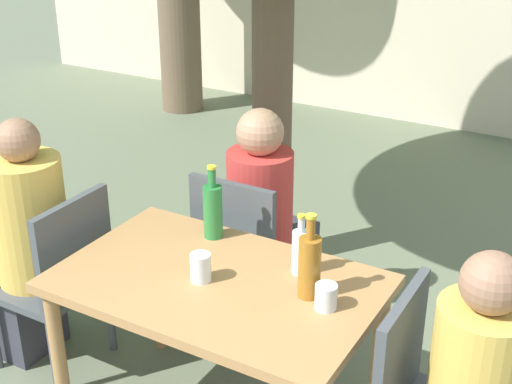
{
  "coord_description": "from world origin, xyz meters",
  "views": [
    {
      "loc": [
        1.3,
        -1.96,
        2.17
      ],
      "look_at": [
        0.0,
        0.3,
        0.98
      ],
      "focal_mm": 50.0,
      "sensor_mm": 36.0,
      "label": 1
    }
  ],
  "objects": [
    {
      "name": "dining_table_front",
      "position": [
        0.0,
        0.0,
        0.63
      ],
      "size": [
        1.24,
        0.78,
        0.73
      ],
      "color": "#B27F4C",
      "rests_on": "ground_plane"
    },
    {
      "name": "patio_chair_0",
      "position": [
        -0.85,
        0.0,
        0.5
      ],
      "size": [
        0.44,
        0.44,
        0.88
      ],
      "rotation": [
        0.0,
        0.0,
        -1.57
      ],
      "color": "#474C51",
      "rests_on": "ground_plane"
    },
    {
      "name": "patio_chair_2",
      "position": [
        -0.25,
        0.62,
        0.5
      ],
      "size": [
        0.44,
        0.44,
        0.88
      ],
      "rotation": [
        0.0,
        0.0,
        3.14
      ],
      "color": "#474C51",
      "rests_on": "ground_plane"
    },
    {
      "name": "person_seated_0",
      "position": [
        -1.08,
        -0.0,
        0.54
      ],
      "size": [
        0.57,
        0.34,
        1.21
      ],
      "rotation": [
        0.0,
        0.0,
        -1.57
      ],
      "color": "#383842",
      "rests_on": "ground_plane"
    },
    {
      "name": "person_seated_2",
      "position": [
        -0.25,
        0.86,
        0.52
      ],
      "size": [
        0.32,
        0.56,
        1.16
      ],
      "rotation": [
        0.0,
        0.0,
        3.14
      ],
      "color": "#383842",
      "rests_on": "ground_plane"
    },
    {
      "name": "water_bottle_0",
      "position": [
        0.25,
        0.21,
        0.82
      ],
      "size": [
        0.07,
        0.07,
        0.25
      ],
      "color": "silver",
      "rests_on": "dining_table_front"
    },
    {
      "name": "green_bottle_1",
      "position": [
        -0.2,
        0.29,
        0.85
      ],
      "size": [
        0.08,
        0.08,
        0.33
      ],
      "color": "#287A38",
      "rests_on": "dining_table_front"
    },
    {
      "name": "amber_bottle_2",
      "position": [
        0.35,
        0.07,
        0.86
      ],
      "size": [
        0.08,
        0.08,
        0.33
      ],
      "color": "#9E661E",
      "rests_on": "dining_table_front"
    },
    {
      "name": "drinking_glass_0",
      "position": [
        0.44,
        0.03,
        0.78
      ],
      "size": [
        0.08,
        0.08,
        0.09
      ],
      "color": "silver",
      "rests_on": "dining_table_front"
    },
    {
      "name": "drinking_glass_1",
      "position": [
        -0.05,
        -0.03,
        0.78
      ],
      "size": [
        0.08,
        0.08,
        0.11
      ],
      "color": "silver",
      "rests_on": "dining_table_front"
    }
  ]
}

